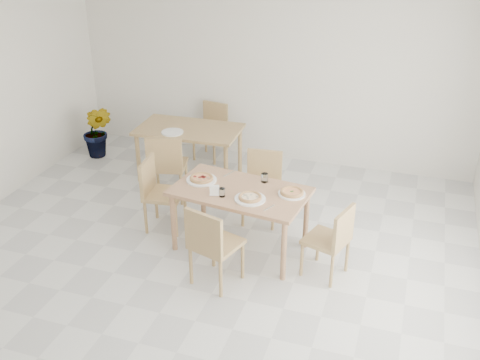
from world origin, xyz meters
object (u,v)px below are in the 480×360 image
(plate_margherita, at_px, (292,194))
(pizza_margherita, at_px, (292,192))
(chair_west, at_px, (158,189))
(chair_south, at_px, (211,242))
(second_table, at_px, (189,134))
(pizza_pepperoni, at_px, (202,178))
(tumbler_a, at_px, (222,192))
(chair_east, at_px, (333,237))
(tumbler_b, at_px, (265,178))
(plate_mushroom, at_px, (250,199))
(napkin_holder, at_px, (215,191))
(plate_pepperoni, at_px, (202,180))
(main_table, at_px, (240,197))
(chair_north, at_px, (263,181))
(plate_empty, at_px, (172,132))
(chair_back_s, at_px, (167,163))
(chair_back_n, at_px, (212,127))
(pizza_mushroom, at_px, (250,197))

(plate_margherita, xyz_separation_m, pizza_margherita, (0.00, 0.00, 0.02))
(chair_west, bearing_deg, chair_south, -137.75)
(chair_west, relative_size, second_table, 0.61)
(pizza_pepperoni, xyz_separation_m, tumbler_a, (0.35, -0.28, 0.01))
(chair_east, relative_size, tumbler_b, 8.14)
(plate_mushroom, xyz_separation_m, napkin_holder, (-0.38, -0.04, 0.05))
(plate_pepperoni, bearing_deg, pizza_margherita, -0.38)
(napkin_holder, bearing_deg, main_table, 29.62)
(chair_north, xyz_separation_m, plate_empty, (-1.44, 0.55, 0.25))
(plate_margherita, relative_size, chair_back_s, 0.32)
(chair_north, distance_m, chair_back_s, 1.31)
(plate_mushroom, height_order, tumbler_a, tumbler_a)
(chair_east, distance_m, tumbler_a, 1.26)
(plate_margherita, bearing_deg, second_table, 141.20)
(plate_mushroom, bearing_deg, chair_back_s, 145.91)
(plate_margherita, height_order, chair_back_n, chair_back_n)
(plate_mushroom, distance_m, chair_back_n, 2.87)
(chair_north, relative_size, pizza_margherita, 3.06)
(chair_south, distance_m, plate_margherita, 1.05)
(plate_mushroom, bearing_deg, napkin_holder, -174.05)
(main_table, relative_size, pizza_pepperoni, 5.26)
(main_table, height_order, plate_mushroom, plate_mushroom)
(chair_east, xyz_separation_m, plate_margherita, (-0.52, 0.28, 0.28))
(pizza_mushroom, bearing_deg, pizza_pepperoni, 158.62)
(plate_pepperoni, bearing_deg, chair_back_n, 108.11)
(chair_back_s, bearing_deg, napkin_holder, 122.07)
(pizza_margherita, relative_size, pizza_mushroom, 0.99)
(plate_mushroom, relative_size, tumbler_a, 3.54)
(pizza_margherita, distance_m, chair_back_n, 2.88)
(plate_margherita, bearing_deg, chair_west, 177.37)
(main_table, height_order, plate_pepperoni, plate_pepperoni)
(chair_east, height_order, plate_empty, chair_east)
(main_table, bearing_deg, pizza_margherita, 14.51)
(second_table, height_order, chair_back_n, chair_back_n)
(tumbler_a, bearing_deg, plate_empty, 130.07)
(plate_mushroom, relative_size, pizza_pepperoni, 1.11)
(chair_north, height_order, pizza_pepperoni, chair_north)
(chair_back_s, bearing_deg, plate_empty, -89.00)
(plate_pepperoni, distance_m, tumbler_a, 0.45)
(chair_west, bearing_deg, tumbler_b, -91.08)
(second_table, bearing_deg, pizza_margherita, -40.92)
(plate_margherita, distance_m, plate_mushroom, 0.46)
(plate_mushroom, height_order, napkin_holder, napkin_holder)
(chair_west, height_order, chair_back_n, chair_west)
(chair_east, xyz_separation_m, napkin_holder, (-1.29, -0.01, 0.33))
(plate_margherita, bearing_deg, chair_south, -127.08)
(chair_north, bearing_deg, napkin_holder, -109.85)
(plate_margherita, bearing_deg, chair_east, -28.47)
(napkin_holder, bearing_deg, chair_north, 59.51)
(pizza_mushroom, bearing_deg, tumbler_b, 86.23)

